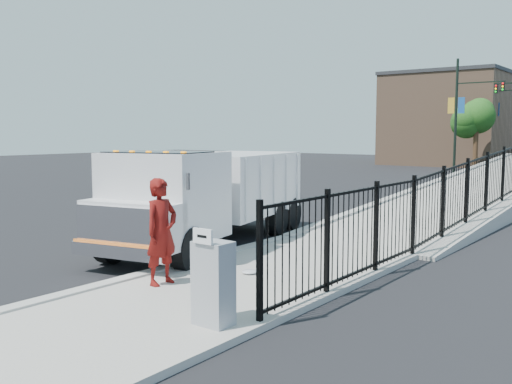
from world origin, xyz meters
The scene contains 15 objects.
ground centered at (0.00, 0.00, 0.00)m, with size 120.00×120.00×0.00m, color black.
sidewalk centered at (1.93, -2.00, 0.06)m, with size 3.55×12.00×0.12m, color #9E998E.
curb centered at (0.00, -2.00, 0.08)m, with size 0.30×12.00×0.16m, color #ADAAA3.
ramp centered at (2.12, 16.00, 0.00)m, with size 3.95×24.00×1.70m, color #9E998E.
iron_fence centered at (3.55, 12.00, 0.90)m, with size 0.10×28.00×1.80m, color black.
truck centered at (-1.27, 2.16, 1.44)m, with size 3.88×7.80×2.56m.
worker centered at (0.83, -1.42, 1.12)m, with size 0.73×0.48×2.00m, color #660F0C.
utility_cabinet centered at (3.10, -2.54, 0.75)m, with size 0.55×0.40×1.25m, color gray.
arrow_sign centered at (3.10, -2.76, 1.48)m, with size 0.35×0.04×0.22m, color white.
debris centered at (1.66, 0.18, 0.16)m, with size 0.32×0.32×0.08m, color silver.
light_pole_0 centered at (-4.17, 31.61, 4.36)m, with size 3.77×0.22×8.00m.
light_pole_2 centered at (-4.18, 40.77, 4.36)m, with size 3.77×0.22×8.00m.
tree_0 centered at (-4.30, 35.92, 3.95)m, with size 2.69×2.69×5.34m.
tree_2 centered at (-5.34, 49.49, 3.94)m, with size 2.58×2.58×5.29m.
building centered at (-9.00, 44.00, 4.00)m, with size 10.00×10.00×8.00m, color #8C664C.
Camera 1 is at (8.55, -8.70, 2.96)m, focal length 40.00 mm.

